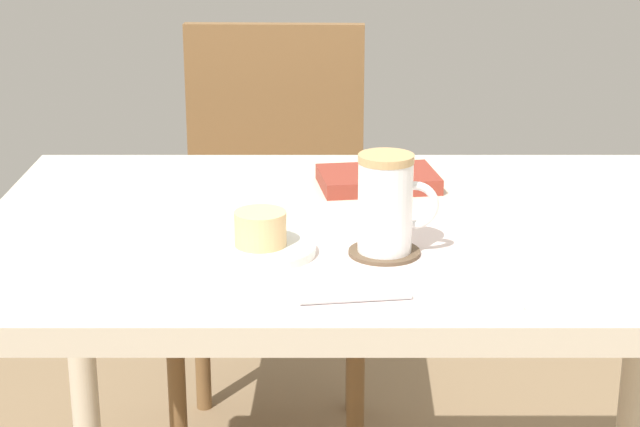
% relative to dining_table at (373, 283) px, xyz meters
% --- Properties ---
extents(dining_table, '(1.11, 0.72, 0.75)m').
position_rel_dining_table_xyz_m(dining_table, '(0.00, 0.00, 0.00)').
color(dining_table, beige).
rests_on(dining_table, ground_plane).
extents(wooden_chair, '(0.43, 0.43, 0.91)m').
position_rel_dining_table_xyz_m(wooden_chair, '(-0.17, 0.73, -0.17)').
color(wooden_chair, brown).
rests_on(wooden_chair, ground_plane).
extents(placemat, '(0.48, 0.32, 0.00)m').
position_rel_dining_table_xyz_m(placemat, '(-0.08, -0.15, 0.09)').
color(placemat, silver).
rests_on(placemat, dining_table).
extents(pastry_plate, '(0.14, 0.14, 0.01)m').
position_rel_dining_table_xyz_m(pastry_plate, '(-0.15, -0.14, 0.10)').
color(pastry_plate, silver).
rests_on(pastry_plate, placemat).
extents(pastry, '(0.07, 0.07, 0.04)m').
position_rel_dining_table_xyz_m(pastry, '(-0.15, -0.14, 0.13)').
color(pastry, '#E5BC7F').
rests_on(pastry, pastry_plate).
extents(coffee_coaster, '(0.09, 0.09, 0.00)m').
position_rel_dining_table_xyz_m(coffee_coaster, '(0.01, -0.14, 0.10)').
color(coffee_coaster, brown).
rests_on(coffee_coaster, placemat).
extents(coffee_mug, '(0.10, 0.07, 0.13)m').
position_rel_dining_table_xyz_m(coffee_mug, '(0.01, -0.14, 0.17)').
color(coffee_mug, white).
rests_on(coffee_mug, coffee_coaster).
extents(teaspoon, '(0.13, 0.03, 0.01)m').
position_rel_dining_table_xyz_m(teaspoon, '(-0.03, -0.30, 0.10)').
color(teaspoon, silver).
rests_on(teaspoon, placemat).
extents(small_book, '(0.20, 0.15, 0.02)m').
position_rel_dining_table_xyz_m(small_book, '(0.02, 0.17, 0.10)').
color(small_book, maroon).
rests_on(small_book, dining_table).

